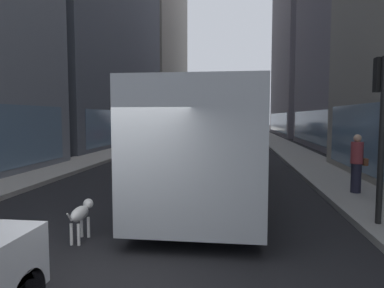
% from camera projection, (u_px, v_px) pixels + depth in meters
% --- Properties ---
extents(ground_plane, '(120.00, 120.00, 0.00)m').
position_uv_depth(ground_plane, '(218.00, 137.00, 39.12)').
color(ground_plane, black).
extents(sidewalk_left, '(2.40, 110.00, 0.15)m').
position_uv_depth(sidewalk_left, '(169.00, 136.00, 39.83)').
color(sidewalk_left, '#9E9991').
rests_on(sidewalk_left, ground).
extents(sidewalk_right, '(2.40, 110.00, 0.15)m').
position_uv_depth(sidewalk_right, '(268.00, 137.00, 38.41)').
color(sidewalk_right, gray).
rests_on(sidewalk_right, ground).
extents(building_left_far, '(10.11, 22.26, 37.07)m').
position_uv_depth(building_left_far, '(145.00, 11.00, 51.72)').
color(building_left_far, gray).
rests_on(building_left_far, ground).
extents(transit_bus, '(2.78, 11.53, 3.05)m').
position_uv_depth(transit_bus, '(212.00, 134.00, 11.11)').
color(transit_bus, '#999EA3').
rests_on(transit_bus, ground).
extents(car_white_van, '(1.79, 4.40, 1.62)m').
position_uv_depth(car_white_van, '(246.00, 137.00, 24.94)').
color(car_white_van, silver).
rests_on(car_white_van, ground).
extents(car_yellow_taxi, '(1.76, 4.37, 1.62)m').
position_uv_depth(car_yellow_taxi, '(210.00, 128.00, 43.77)').
color(car_yellow_taxi, yellow).
rests_on(car_yellow_taxi, ground).
extents(car_grey_wagon, '(1.81, 4.69, 1.62)m').
position_uv_depth(car_grey_wagon, '(241.00, 128.00, 45.91)').
color(car_grey_wagon, slate).
rests_on(car_grey_wagon, ground).
extents(car_blue_hatchback, '(1.82, 4.75, 1.62)m').
position_uv_depth(car_blue_hatchback, '(222.00, 142.00, 20.31)').
color(car_blue_hatchback, '#4C6BB7').
rests_on(car_blue_hatchback, ground).
extents(car_red_coupe, '(1.80, 4.62, 1.62)m').
position_uv_depth(car_red_coupe, '(183.00, 133.00, 31.26)').
color(car_red_coupe, red).
rests_on(car_red_coupe, ground).
extents(box_truck, '(2.30, 7.50, 3.05)m').
position_uv_depth(box_truck, '(228.00, 123.00, 35.55)').
color(box_truck, '#A51919').
rests_on(box_truck, ground).
extents(dalmatian_dog, '(0.22, 0.96, 0.72)m').
position_uv_depth(dalmatian_dog, '(81.00, 213.00, 6.41)').
color(dalmatian_dog, white).
rests_on(dalmatian_dog, ground).
extents(pedestrian_with_handbag, '(0.45, 0.34, 1.69)m').
position_uv_depth(pedestrian_with_handbag, '(357.00, 163.00, 9.74)').
color(pedestrian_with_handbag, '#1E1E2D').
rests_on(pedestrian_with_handbag, sidewalk_right).
extents(traffic_light_near, '(0.24, 0.41, 3.40)m').
position_uv_depth(traffic_light_near, '(381.00, 112.00, 6.87)').
color(traffic_light_near, black).
rests_on(traffic_light_near, sidewalk_right).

